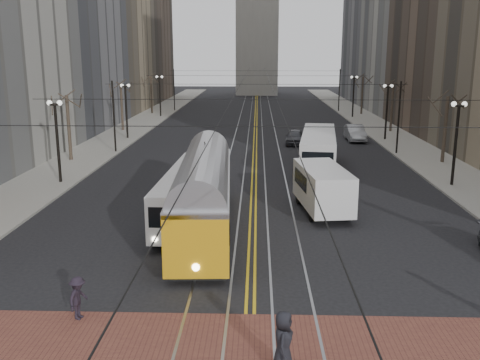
# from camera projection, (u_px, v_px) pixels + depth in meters

# --- Properties ---
(ground) EXTENTS (260.00, 260.00, 0.00)m
(ground) POSITION_uv_depth(u_px,v_px,m) (250.00, 302.00, 19.95)
(ground) COLOR black
(ground) RESTS_ON ground
(sidewalk_left) EXTENTS (5.00, 140.00, 0.15)m
(sidewalk_left) POSITION_uv_depth(u_px,v_px,m) (131.00, 129.00, 64.15)
(sidewalk_left) COLOR gray
(sidewalk_left) RESTS_ON ground
(sidewalk_right) EXTENTS (5.00, 140.00, 0.15)m
(sidewalk_right) POSITION_uv_depth(u_px,v_px,m) (382.00, 130.00, 63.19)
(sidewalk_right) COLOR gray
(sidewalk_right) RESTS_ON ground
(streetcar_rails) EXTENTS (4.80, 130.00, 0.02)m
(streetcar_rails) POSITION_uv_depth(u_px,v_px,m) (256.00, 130.00, 63.69)
(streetcar_rails) COLOR gray
(streetcar_rails) RESTS_ON ground
(centre_lines) EXTENTS (0.42, 130.00, 0.01)m
(centre_lines) POSITION_uv_depth(u_px,v_px,m) (256.00, 130.00, 63.68)
(centre_lines) COLOR gold
(centre_lines) RESTS_ON ground
(lamp_posts) EXTENTS (27.60, 57.20, 5.60)m
(lamp_posts) POSITION_uv_depth(u_px,v_px,m) (255.00, 125.00, 47.24)
(lamp_posts) COLOR black
(lamp_posts) RESTS_ON ground
(street_trees) EXTENTS (31.68, 53.28, 5.60)m
(street_trees) POSITION_uv_depth(u_px,v_px,m) (255.00, 117.00, 53.56)
(street_trees) COLOR #382D23
(street_trees) RESTS_ON ground
(trolley_wires) EXTENTS (25.96, 120.00, 6.60)m
(trolley_wires) POSITION_uv_depth(u_px,v_px,m) (255.00, 107.00, 52.93)
(trolley_wires) COLOR black
(trolley_wires) RESTS_ON ground
(transit_bus) EXTENTS (2.65, 11.12, 2.76)m
(transit_bus) POSITION_uv_depth(u_px,v_px,m) (190.00, 196.00, 29.42)
(transit_bus) COLOR white
(transit_bus) RESTS_ON ground
(streetcar) EXTENTS (3.31, 14.18, 3.31)m
(streetcar) POSITION_uv_depth(u_px,v_px,m) (204.00, 200.00, 27.51)
(streetcar) COLOR #CE9212
(streetcar) RESTS_ON ground
(rear_bus) EXTENTS (3.86, 11.67, 2.99)m
(rear_bus) POSITION_uv_depth(u_px,v_px,m) (318.00, 152.00, 41.81)
(rear_bus) COLOR silver
(rear_bus) RESTS_ON ground
(cargo_van) EXTENTS (3.05, 6.22, 2.64)m
(cargo_van) POSITION_uv_depth(u_px,v_px,m) (322.00, 190.00, 30.82)
(cargo_van) COLOR silver
(cargo_van) RESTS_ON ground
(sedan_grey) EXTENTS (2.14, 4.46, 1.47)m
(sedan_grey) POSITION_uv_depth(u_px,v_px,m) (295.00, 137.00, 54.09)
(sedan_grey) COLOR #42444A
(sedan_grey) RESTS_ON ground
(sedan_silver) EXTENTS (1.76, 4.98, 1.64)m
(sedan_silver) POSITION_uv_depth(u_px,v_px,m) (355.00, 133.00, 56.20)
(sedan_silver) COLOR #9FA2A7
(sedan_silver) RESTS_ON ground
(pedestrian_a) EXTENTS (0.73, 0.99, 1.87)m
(pedestrian_a) POSITION_uv_depth(u_px,v_px,m) (283.00, 342.00, 15.38)
(pedestrian_a) COLOR black
(pedestrian_a) RESTS_ON crosswalk_band
(pedestrian_d) EXTENTS (0.77, 1.10, 1.55)m
(pedestrian_d) POSITION_uv_depth(u_px,v_px,m) (78.00, 298.00, 18.49)
(pedestrian_d) COLOR black
(pedestrian_d) RESTS_ON crosswalk_band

